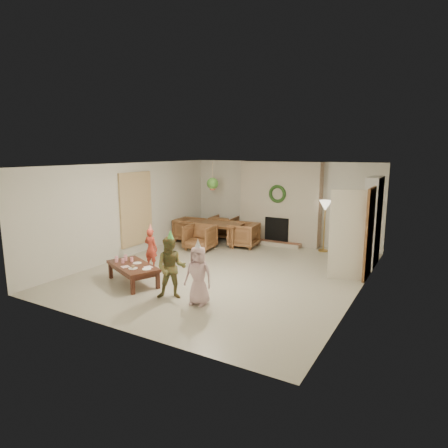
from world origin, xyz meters
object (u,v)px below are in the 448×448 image
Objects in this scene: child_red at (151,248)px; child_plaid at (171,268)px; coffee_table_top at (133,266)px; dining_chair_far at (224,227)px; dining_chair_left at (189,230)px; dining_table at (213,233)px; dining_chair_near at (200,237)px; child_pink at (198,275)px; dining_chair_right at (244,235)px.

child_red is 0.80× the size of child_plaid.
dining_chair_far is at bearing 119.76° from coffee_table_top.
dining_chair_far reaches higher than coffee_table_top.
dining_chair_left reaches higher than coffee_table_top.
dining_chair_near reaches higher than dining_table.
dining_chair_near is 0.59× the size of coffee_table_top.
dining_table is 0.82m from dining_chair_near.
child_red is at bearing 134.67° from coffee_table_top.
dining_table is at bearing 111.26° from child_pink.
child_pink is at bearing -148.43° from dining_chair_left.
child_pink is at bearing 146.89° from child_red.
child_plaid is (1.66, -4.22, 0.28)m from dining_table.
dining_table is 1.03m from dining_chair_right.
dining_chair_far is at bearing -91.59° from child_red.
dining_chair_far is at bearing 107.91° from child_pink.
child_pink reaches higher than dining_chair_near.
child_plaid is 0.61m from child_pink.
dining_table is 2.34× the size of dining_chair_right.
child_pink is (2.27, -4.19, 0.22)m from dining_table.
coffee_table_top is 1.87m from child_pink.
dining_chair_left is 0.82× the size of child_red.
dining_table is 1.69× the size of child_pink.
child_plaid reaches higher than dining_chair_right.
dining_chair_right is at bearing -90.00° from dining_chair_left.
coffee_table_top is at bearing 107.90° from child_red.
coffee_table_top is at bearing 165.51° from child_pink.
dining_chair_near is 3.15m from coffee_table_top.
child_plaid reaches higher than child_pink.
dining_table is 3.98m from coffee_table_top.
child_plaid is at bearing -73.78° from dining_table.
dining_chair_near and dining_chair_right have the same top height.
dining_table is 1.54× the size of child_plaid.
dining_table is at bearing 90.00° from dining_chair_far.
dining_chair_near is 1.00× the size of dining_chair_right.
coffee_table_top is at bearing -13.77° from dining_chair_right.
dining_chair_right is at bearing 38.66° from dining_chair_near.
dining_chair_far is 0.72× the size of child_pink.
dining_chair_near is 1.16m from dining_chair_left.
child_pink is at bearing 10.89° from dining_chair_right.
dining_chair_left is at bearing -90.00° from dining_chair_right.
dining_table is at bearing -90.00° from dining_chair_left.
dining_chair_right is 0.66× the size of child_plaid.
dining_chair_near is at bearing 115.86° from child_pink.
child_pink reaches higher than dining_chair_left.
dining_table is at bearing -92.71° from child_red.
child_red is at bearing -95.06° from dining_table.
dining_chair_near is 1.00× the size of dining_chair_far.
dining_chair_left is 0.59× the size of coffee_table_top.
dining_chair_left is 0.72× the size of child_pink.
child_plaid reaches higher than dining_table.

